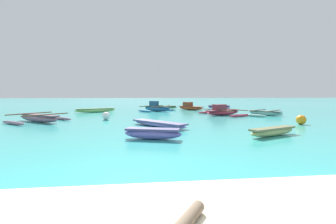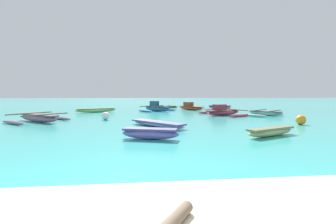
% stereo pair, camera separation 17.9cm
% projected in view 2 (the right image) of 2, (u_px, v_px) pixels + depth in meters
% --- Properties ---
extents(ground_plane, '(240.00, 240.00, 0.00)m').
position_uv_depth(ground_plane, '(117.00, 222.00, 2.97)').
color(ground_plane, '#38ADA8').
extents(moored_boat_0, '(2.93, 3.89, 0.40)m').
position_uv_depth(moored_boat_0, '(220.00, 107.00, 28.54)').
color(moored_boat_0, '#915BA9').
rests_on(moored_boat_0, ground_plane).
extents(moored_boat_1, '(2.27, 1.16, 0.42)m').
position_uv_depth(moored_boat_1, '(150.00, 133.00, 8.49)').
color(moored_boat_1, '#6D5EB5').
rests_on(moored_boat_1, ground_plane).
extents(moored_boat_2, '(3.82, 3.93, 0.53)m').
position_uv_depth(moored_boat_2, '(38.00, 118.00, 13.94)').
color(moored_boat_2, gray).
rests_on(moored_boat_2, ground_plane).
extents(moored_boat_3, '(2.59, 3.32, 0.87)m').
position_uv_depth(moored_boat_3, '(191.00, 107.00, 25.05)').
color(moored_boat_3, '#CE4C23').
rests_on(moored_boat_3, ground_plane).
extents(moored_boat_4, '(3.79, 3.53, 0.44)m').
position_uv_depth(moored_boat_4, '(266.00, 113.00, 18.18)').
color(moored_boat_4, '#86BAB3').
rests_on(moored_boat_4, ground_plane).
extents(moored_boat_5, '(3.95, 3.77, 1.05)m').
position_uv_depth(moored_boat_5, '(157.00, 108.00, 22.96)').
color(moored_boat_5, '#25679F').
rests_on(moored_boat_5, ground_plane).
extents(moored_boat_6, '(3.98, 4.73, 0.43)m').
position_uv_depth(moored_boat_6, '(162.00, 107.00, 27.13)').
color(moored_boat_6, '#5A9E6A').
rests_on(moored_boat_6, ground_plane).
extents(moored_boat_7, '(3.68, 2.00, 0.39)m').
position_uv_depth(moored_boat_7, '(96.00, 110.00, 21.51)').
color(moored_boat_7, '#9AD274').
rests_on(moored_boat_7, ground_plane).
extents(moored_boat_8, '(2.59, 1.47, 0.35)m').
position_uv_depth(moored_boat_8, '(271.00, 131.00, 9.12)').
color(moored_boat_8, tan).
rests_on(moored_boat_8, ground_plane).
extents(moored_boat_9, '(3.00, 3.41, 0.28)m').
position_uv_depth(moored_boat_9, '(157.00, 124.00, 11.84)').
color(moored_boat_9, '#8078CC').
rests_on(moored_boat_9, ground_plane).
extents(moored_boat_10, '(3.85, 4.57, 0.89)m').
position_uv_depth(moored_boat_10, '(223.00, 111.00, 18.64)').
color(moored_boat_10, '#BF374F').
rests_on(moored_boat_10, ground_plane).
extents(mooring_buoy_0, '(0.53, 0.53, 0.53)m').
position_uv_depth(mooring_buoy_0, '(106.00, 116.00, 15.00)').
color(mooring_buoy_0, white).
rests_on(mooring_buoy_0, ground_plane).
extents(mooring_buoy_2, '(0.54, 0.54, 0.54)m').
position_uv_depth(mooring_buoy_2, '(301.00, 120.00, 12.62)').
color(mooring_buoy_2, orange).
rests_on(mooring_buoy_2, ground_plane).
extents(driftwood_1, '(0.63, 0.81, 0.16)m').
position_uv_depth(driftwood_1, '(172.00, 223.00, 2.60)').
color(driftwood_1, '#75604C').
rests_on(driftwood_1, beach_strip).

